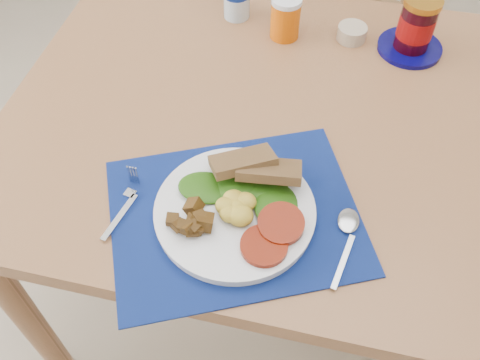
{
  "coord_description": "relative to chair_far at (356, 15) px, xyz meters",
  "views": [
    {
      "loc": [
        -0.04,
        -0.58,
        1.53
      ],
      "look_at": [
        -0.17,
        -0.03,
        0.8
      ],
      "focal_mm": 40.0,
      "sensor_mm": 36.0,
      "label": 1
    }
  ],
  "objects": [
    {
      "name": "breakfast_plate",
      "position": [
        -0.17,
        -0.96,
        0.23
      ],
      "size": [
        0.28,
        0.28,
        0.07
      ],
      "rotation": [
        0.0,
        0.0,
        0.37
      ],
      "color": "silver",
      "rests_on": "placemat"
    },
    {
      "name": "jam_on_saucer",
      "position": [
        0.12,
        -0.41,
        0.27
      ],
      "size": [
        0.15,
        0.15,
        0.13
      ],
      "color": "#06044B",
      "rests_on": "table"
    },
    {
      "name": "chair_far",
      "position": [
        0.0,
        0.0,
        0.0
      ],
      "size": [
        0.5,
        0.49,
        1.06
      ],
      "rotation": [
        0.0,
        0.0,
        2.77
      ],
      "color": "brown",
      "rests_on": "ground"
    },
    {
      "name": "placemat",
      "position": [
        -0.16,
        -0.95,
        0.21
      ],
      "size": [
        0.53,
        0.49,
        0.0
      ],
      "primitive_type": "cube",
      "rotation": [
        0.0,
        0.0,
        0.43
      ],
      "color": "black",
      "rests_on": "table"
    },
    {
      "name": "juice_glass",
      "position": [
        -0.17,
        -0.43,
        0.25
      ],
      "size": [
        0.07,
        0.07,
        0.09
      ],
      "primitive_type": "cylinder",
      "color": "#D55705",
      "rests_on": "table"
    },
    {
      "name": "spoon",
      "position": [
        0.04,
        -0.95,
        0.21
      ],
      "size": [
        0.04,
        0.16,
        0.0
      ],
      "rotation": [
        0.0,
        0.0,
        -0.19
      ],
      "color": "#B2B5BA",
      "rests_on": "placemat"
    },
    {
      "name": "ground",
      "position": [
        0.01,
        -0.89,
        -0.54
      ],
      "size": [
        4.0,
        4.0,
        0.0
      ],
      "primitive_type": "plane",
      "color": "gray",
      "rests_on": "ground"
    },
    {
      "name": "fork",
      "position": [
        -0.35,
        -0.97,
        0.21
      ],
      "size": [
        0.03,
        0.15,
        0.0
      ],
      "rotation": [
        0.0,
        0.0,
        -0.21
      ],
      "color": "#B2B5BA",
      "rests_on": "placemat"
    },
    {
      "name": "table",
      "position": [
        0.01,
        -0.69,
        0.12
      ],
      "size": [
        1.4,
        0.9,
        0.75
      ],
      "color": "brown",
      "rests_on": "ground"
    },
    {
      "name": "ramekin",
      "position": [
        -0.01,
        -0.41,
        0.22
      ],
      "size": [
        0.07,
        0.07,
        0.03
      ],
      "primitive_type": "cylinder",
      "color": "tan",
      "rests_on": "table"
    }
  ]
}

